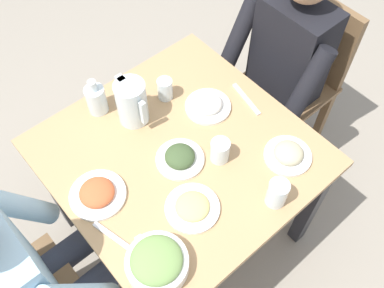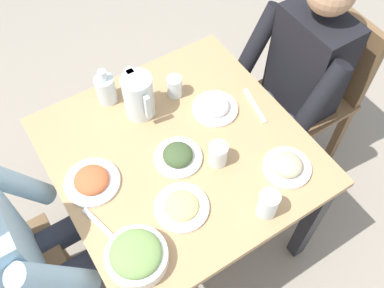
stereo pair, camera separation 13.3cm
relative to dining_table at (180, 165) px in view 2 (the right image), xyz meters
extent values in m
plane|color=gray|center=(0.00, 0.00, -0.61)|extent=(8.00, 8.00, 0.00)
cube|color=tan|center=(0.00, 0.00, 0.10)|extent=(0.93, 0.93, 0.03)
cube|color=#232328|center=(-0.41, -0.41, -0.26)|extent=(0.06, 0.06, 0.69)
cube|color=#232328|center=(-0.41, 0.41, -0.26)|extent=(0.06, 0.06, 0.69)
cube|color=#232328|center=(0.41, 0.41, -0.26)|extent=(0.06, 0.06, 0.69)
cube|color=brown|center=(-0.14, -0.58, -0.38)|extent=(0.04, 0.04, 0.45)
cube|color=brown|center=(0.03, -0.75, -0.14)|extent=(0.40, 0.40, 0.03)
cube|color=brown|center=(0.09, 0.92, -0.38)|extent=(0.04, 0.04, 0.45)
cube|color=brown|center=(-0.25, 0.92, -0.38)|extent=(0.04, 0.04, 0.45)
cube|color=brown|center=(0.09, 0.58, -0.38)|extent=(0.04, 0.04, 0.45)
cube|color=brown|center=(-0.25, 0.58, -0.38)|extent=(0.04, 0.04, 0.45)
cube|color=brown|center=(-0.08, 0.75, -0.14)|extent=(0.40, 0.40, 0.03)
cube|color=brown|center=(-0.08, 0.93, 0.08)|extent=(0.38, 0.04, 0.42)
cylinder|color=#2D3342|center=(-0.06, -0.53, -0.16)|extent=(0.11, 0.38, 0.11)
cylinder|color=#2D3342|center=(-0.06, -0.34, -0.37)|extent=(0.10, 0.10, 0.48)
cylinder|color=#9EC6E0|center=(-0.17, -0.58, 0.14)|extent=(0.08, 0.23, 0.37)
cylinder|color=#2D3342|center=(0.11, -0.53, -0.16)|extent=(0.11, 0.38, 0.11)
cylinder|color=#2D3342|center=(0.11, -0.34, -0.37)|extent=(0.10, 0.10, 0.48)
cylinder|color=#9EC6E0|center=(0.23, -0.58, 0.14)|extent=(0.08, 0.23, 0.37)
cube|color=black|center=(-0.08, 0.72, 0.12)|extent=(0.32, 0.20, 0.50)
cylinder|color=#2D3342|center=(0.00, 0.53, -0.16)|extent=(0.11, 0.38, 0.11)
cylinder|color=#2D3342|center=(0.00, 0.34, -0.37)|extent=(0.10, 0.10, 0.48)
cylinder|color=black|center=(0.12, 0.58, 0.14)|extent=(0.08, 0.23, 0.37)
cylinder|color=#2D3342|center=(-0.17, 0.53, -0.16)|extent=(0.11, 0.38, 0.11)
cylinder|color=#2D3342|center=(-0.17, 0.34, -0.37)|extent=(0.10, 0.10, 0.48)
cylinder|color=black|center=(-0.28, 0.58, 0.14)|extent=(0.08, 0.23, 0.37)
cylinder|color=silver|center=(-0.24, -0.03, 0.21)|extent=(0.12, 0.12, 0.19)
cube|color=silver|center=(-0.17, -0.03, 0.22)|extent=(0.02, 0.02, 0.11)
cube|color=silver|center=(-0.29, -0.03, 0.29)|extent=(0.04, 0.03, 0.02)
cylinder|color=white|center=(0.30, -0.34, 0.14)|extent=(0.20, 0.20, 0.05)
ellipsoid|color=#759951|center=(0.30, -0.34, 0.18)|extent=(0.17, 0.17, 0.06)
cylinder|color=white|center=(0.29, 0.29, 0.12)|extent=(0.18, 0.18, 0.01)
ellipsoid|color=#B7AD89|center=(0.29, 0.29, 0.14)|extent=(0.11, 0.11, 0.05)
cylinder|color=white|center=(-0.09, 0.22, 0.12)|extent=(0.19, 0.19, 0.01)
ellipsoid|color=white|center=(-0.09, 0.22, 0.14)|extent=(0.12, 0.12, 0.06)
cylinder|color=white|center=(0.21, -0.12, 0.12)|extent=(0.19, 0.19, 0.01)
ellipsoid|color=#E0C670|center=(0.21, -0.12, 0.14)|extent=(0.12, 0.12, 0.03)
cylinder|color=white|center=(-0.04, -0.34, 0.12)|extent=(0.20, 0.20, 0.01)
ellipsoid|color=#CC5B33|center=(-0.04, -0.34, 0.14)|extent=(0.13, 0.13, 0.05)
cylinder|color=white|center=(0.03, -0.03, 0.12)|extent=(0.18, 0.18, 0.01)
ellipsoid|color=#3D512D|center=(0.03, -0.03, 0.14)|extent=(0.11, 0.11, 0.06)
cylinder|color=silver|center=(0.12, 0.09, 0.16)|extent=(0.07, 0.07, 0.09)
cylinder|color=silver|center=(-0.24, 0.13, 0.16)|extent=(0.06, 0.06, 0.09)
cylinder|color=silver|center=(0.38, 0.12, 0.17)|extent=(0.07, 0.07, 0.11)
cylinder|color=silver|center=(-0.37, -0.12, 0.18)|extent=(0.08, 0.08, 0.12)
cylinder|color=#993333|center=(-0.37, -0.12, 0.15)|extent=(0.07, 0.07, 0.07)
cylinder|color=silver|center=(-0.37, -0.12, 0.26)|extent=(0.03, 0.03, 0.04)
cube|color=silver|center=(0.28, -0.38, 0.12)|extent=(0.17, 0.08, 0.01)
cube|color=silver|center=(-0.01, 0.37, 0.12)|extent=(0.18, 0.05, 0.01)
cube|color=silver|center=(0.26, -0.33, 0.12)|extent=(0.17, 0.04, 0.01)
cube|color=silver|center=(0.13, -0.39, 0.12)|extent=(0.18, 0.06, 0.01)
camera|label=1|loc=(0.71, -0.55, 1.48)|focal=40.37mm
camera|label=2|loc=(0.79, -0.44, 1.48)|focal=40.37mm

